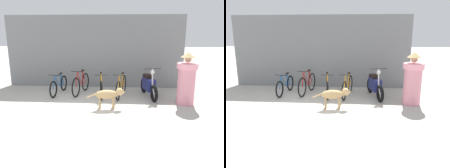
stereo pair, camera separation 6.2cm
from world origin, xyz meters
The scene contains 9 objects.
ground_plane centered at (0.00, 0.00, 0.00)m, with size 60.00×60.00×0.00m, color #B7B2A5.
shop_wall_back centered at (0.00, 3.47, 1.51)m, with size 7.49×0.20×3.01m.
bicycle_0 centered at (-1.17, 2.13, 0.33)m, with size 0.46×1.64×0.81m.
bicycle_1 centered at (-0.34, 2.26, 0.38)m, with size 0.46×1.65×0.93m.
bicycle_2 centered at (0.46, 2.04, 0.35)m, with size 0.46×1.73×0.86m.
bicycle_3 centered at (1.21, 2.01, 0.36)m, with size 0.47×1.71×0.87m.
motorcycle centered at (2.21, 1.95, 0.44)m, with size 0.60×1.78×1.12m.
stray_dog centered at (0.88, 0.66, 0.44)m, with size 1.18×0.39×0.64m.
person_in_robes centered at (3.34, 1.26, 0.84)m, with size 0.92×0.92×1.70m.
Camera 2 is at (1.49, -5.78, 2.31)m, focal length 35.00 mm.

